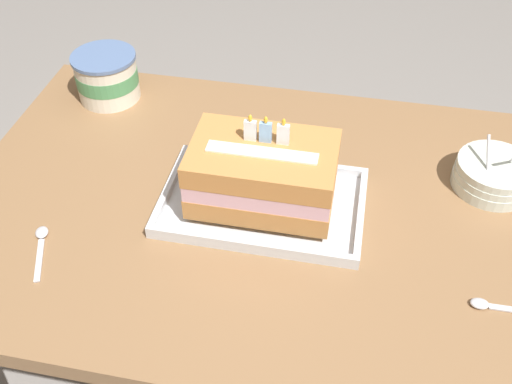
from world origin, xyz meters
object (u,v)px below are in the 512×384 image
Objects in this scene: serving_spoon_near_tray at (494,306)px; serving_spoon_by_bowls at (41,240)px; bowl_stack at (494,175)px; ice_cream_tub at (107,76)px; foil_tray at (263,204)px; birthday_cake at (263,173)px.

serving_spoon_by_bowls is at bearing -179.24° from serving_spoon_near_tray.
serving_spoon_by_bowls is (-0.75, -0.01, 0.00)m from serving_spoon_near_tray.
ice_cream_tub is (-0.82, 0.14, 0.03)m from bowl_stack.
serving_spoon_by_bowls is at bearing -158.66° from bowl_stack.
bowl_stack reaches higher than serving_spoon_near_tray.
ice_cream_tub is at bearing 145.12° from foil_tray.
serving_spoon_near_tray is 0.75m from serving_spoon_by_bowls.
birthday_cake is at bearing 159.08° from serving_spoon_near_tray.
foil_tray reaches higher than serving_spoon_near_tray.
foil_tray is at bearing -161.21° from bowl_stack.
birthday_cake is 0.40m from serving_spoon_by_bowls.
foil_tray is 2.48× the size of bowl_stack.
foil_tray is 0.39m from serving_spoon_by_bowls.
birthday_cake is 0.44m from bowl_stack.
ice_cream_tub reaches higher than foil_tray.
birthday_cake reaches higher than ice_cream_tub.
ice_cream_tub reaches higher than serving_spoon_near_tray.
serving_spoon_near_tray is at bearing -28.46° from ice_cream_tub.
serving_spoon_by_bowls is (-0.77, -0.30, -0.02)m from bowl_stack.
serving_spoon_near_tray is (-0.02, -0.29, -0.02)m from bowl_stack.
serving_spoon_near_tray is at bearing 0.76° from serving_spoon_by_bowls.
birthday_cake reaches higher than serving_spoon_near_tray.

